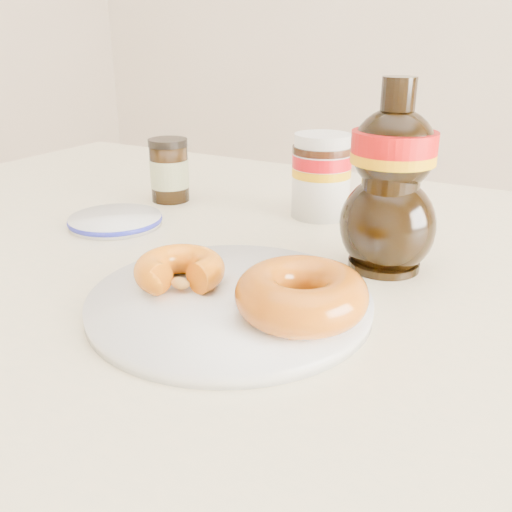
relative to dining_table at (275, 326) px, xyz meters
The scene contains 8 objects.
dining_table is the anchor object (origin of this frame).
plate 0.16m from the dining_table, 82.69° to the right, with size 0.26×0.26×0.01m.
donut_bitten 0.17m from the dining_table, 106.57° to the right, with size 0.09×0.09×0.03m, color orange.
donut_whole 0.20m from the dining_table, 54.88° to the right, with size 0.11×0.11×0.04m, color #AC4A0B.
nutella_jar 0.23m from the dining_table, 97.91° to the left, with size 0.08×0.08×0.11m.
syrup_bottle 0.22m from the dining_table, 20.28° to the left, with size 0.10×0.09×0.20m, color black, non-canonical shape.
dark_jar 0.32m from the dining_table, 151.48° to the left, with size 0.06×0.06×0.09m.
blue_rim_saucer 0.26m from the dining_table, behind, with size 0.12×0.12×0.01m.
Camera 1 is at (0.27, -0.43, 0.99)m, focal length 40.00 mm.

